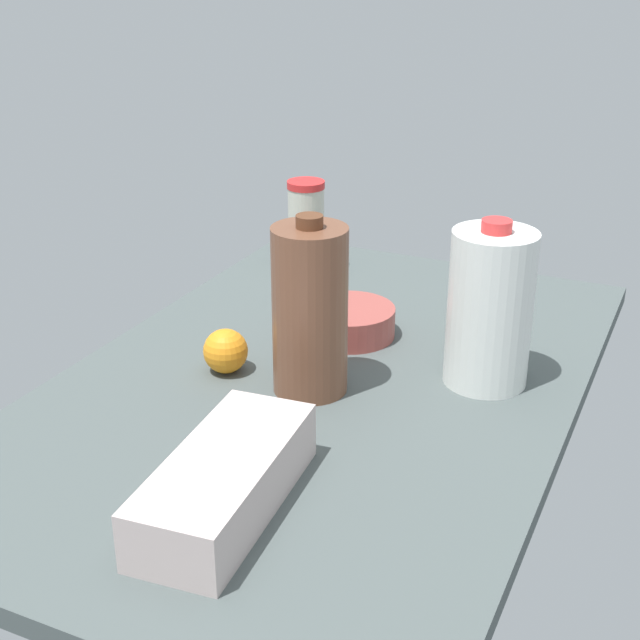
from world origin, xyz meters
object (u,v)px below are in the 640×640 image
(egg_carton, at_px, (226,481))
(tumbler_cup, at_px, (306,226))
(milk_jug, at_px, (490,308))
(orange_by_jug, at_px, (226,351))
(lime_far_back, at_px, (488,315))
(mixing_bowl, at_px, (349,321))
(chocolate_milk_jug, at_px, (309,310))

(egg_carton, distance_m, tumbler_cup, 0.82)
(egg_carton, bearing_deg, milk_jug, -28.05)
(orange_by_jug, distance_m, lime_far_back, 0.47)
(milk_jug, distance_m, orange_by_jug, 0.41)
(mixing_bowl, height_order, orange_by_jug, orange_by_jug)
(egg_carton, relative_size, tumbler_cup, 1.60)
(orange_by_jug, bearing_deg, lime_far_back, -44.88)
(egg_carton, height_order, milk_jug, milk_jug)
(egg_carton, bearing_deg, lime_far_back, -17.67)
(chocolate_milk_jug, relative_size, milk_jug, 1.06)
(egg_carton, bearing_deg, chocolate_milk_jug, 2.26)
(tumbler_cup, height_order, orange_by_jug, tumbler_cup)
(chocolate_milk_jug, bearing_deg, mixing_bowl, 6.47)
(lime_far_back, bearing_deg, milk_jug, -166.05)
(egg_carton, height_order, mixing_bowl, egg_carton)
(milk_jug, relative_size, tumbler_cup, 1.38)
(mixing_bowl, height_order, tumbler_cup, tumbler_cup)
(milk_jug, bearing_deg, orange_by_jug, 110.24)
(egg_carton, relative_size, milk_jug, 1.15)
(milk_jug, bearing_deg, lime_far_back, 13.95)
(mixing_bowl, bearing_deg, milk_jug, -104.79)
(orange_by_jug, xyz_separation_m, lime_far_back, (0.33, -0.33, -0.01))
(chocolate_milk_jug, xyz_separation_m, milk_jug, (0.14, -0.23, -0.01))
(milk_jug, xyz_separation_m, tumbler_cup, (0.32, 0.46, -0.03))
(tumbler_cup, bearing_deg, chocolate_milk_jug, -153.73)
(egg_carton, relative_size, orange_by_jug, 4.24)
(mixing_bowl, height_order, lime_far_back, lime_far_back)
(chocolate_milk_jug, bearing_deg, orange_by_jug, 91.12)
(mixing_bowl, xyz_separation_m, tumbler_cup, (0.25, 0.20, 0.07))
(egg_carton, xyz_separation_m, milk_jug, (0.45, -0.19, 0.08))
(milk_jug, height_order, lime_far_back, milk_jug)
(mixing_bowl, bearing_deg, chocolate_milk_jug, -173.53)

